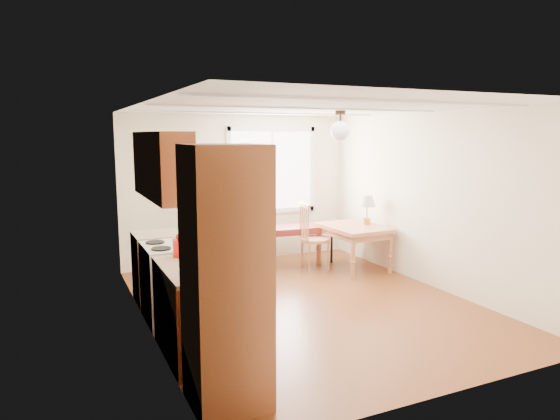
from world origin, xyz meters
TOP-DOWN VIEW (x-y plane):
  - room_shell at (0.00, 0.00)m, footprint 4.60×5.60m
  - kitchen_run at (-1.72, -0.63)m, footprint 0.65×3.40m
  - window_unit at (0.60, 2.47)m, footprint 1.64×0.05m
  - pendant_light at (0.70, 0.40)m, footprint 0.26×0.26m
  - refrigerator at (-0.10, 2.12)m, footprint 0.73×0.75m
  - bench at (0.77, 1.88)m, footprint 1.45×0.65m
  - dining_table at (1.49, 1.22)m, footprint 0.89×1.17m
  - chair at (0.81, 1.46)m, footprint 0.49×0.48m
  - table_lamp at (1.75, 1.23)m, footprint 0.28×0.28m
  - coffee_maker at (-1.72, -1.32)m, footprint 0.20×0.25m
  - kettle at (-1.73, -0.40)m, footprint 0.13×0.13m

SIDE VIEW (x-z plane):
  - bench at x=0.77m, z-range 0.26..0.90m
  - dining_table at x=1.49m, z-range 0.25..0.96m
  - chair at x=0.81m, z-range 0.08..1.16m
  - kitchen_run at x=-1.72m, z-range -0.26..1.94m
  - refrigerator at x=-0.10m, z-range 0.00..1.71m
  - kettle at x=-1.73m, z-range 0.88..1.12m
  - coffee_maker at x=-1.72m, z-range 0.85..1.23m
  - table_lamp at x=1.75m, z-range 0.82..1.30m
  - room_shell at x=0.00m, z-range -0.06..2.56m
  - window_unit at x=0.60m, z-range 0.79..2.31m
  - pendant_light at x=0.70m, z-range 2.04..2.44m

